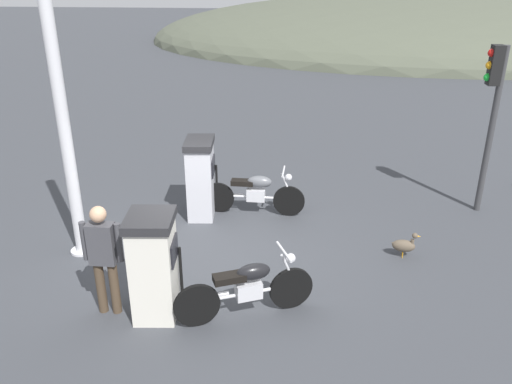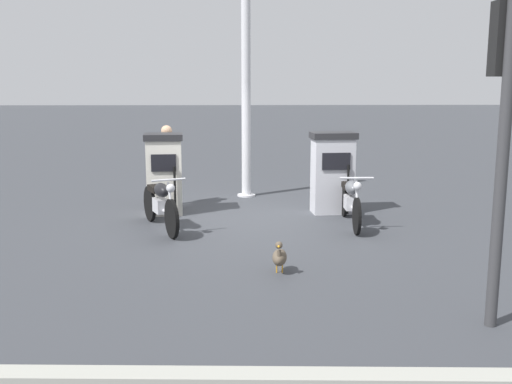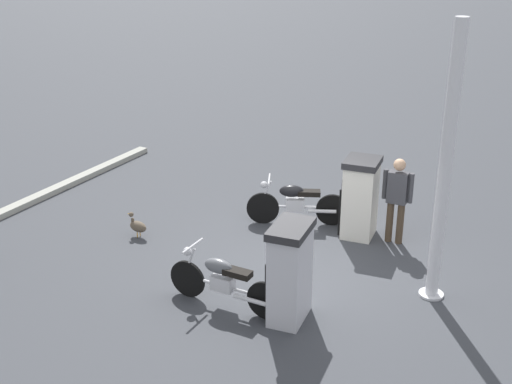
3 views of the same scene
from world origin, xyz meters
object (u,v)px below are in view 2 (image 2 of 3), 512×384
canopy_support_pole (246,100)px  attendant_person (167,160)px  fuel_pump_far (333,172)px  roadside_traffic_light (503,106)px  wandering_duck (280,257)px  motorcycle_near_pump (160,203)px  fuel_pump_near (164,173)px  motorcycle_far_pump (351,199)px

canopy_support_pole → attendant_person: bearing=-55.7°
fuel_pump_far → canopy_support_pole: size_ratio=0.35×
attendant_person → roadside_traffic_light: bearing=33.5°
attendant_person → wandering_duck: bearing=24.2°
attendant_person → canopy_support_pole: canopy_support_pole is taller
motorcycle_near_pump → attendant_person: bearing=-177.0°
motorcycle_near_pump → wandering_duck: 3.10m
motorcycle_near_pump → attendant_person: size_ratio=1.13×
attendant_person → fuel_pump_near: bearing=1.7°
fuel_pump_near → motorcycle_near_pump: fuel_pump_near is taller
fuel_pump_near → roadside_traffic_light: (5.44, 4.03, 1.46)m
motorcycle_far_pump → wandering_duck: size_ratio=4.31×
attendant_person → motorcycle_far_pump: bearing=63.1°
attendant_person → roadside_traffic_light: size_ratio=0.51×
motorcycle_far_pump → attendant_person: attendant_person is taller
motorcycle_far_pump → motorcycle_near_pump: bearing=-86.1°
motorcycle_near_pump → motorcycle_far_pump: motorcycle_near_pump is taller
roadside_traffic_light → fuel_pump_near: bearing=-143.5°
fuel_pump_far → motorcycle_near_pump: fuel_pump_far is taller
attendant_person → canopy_support_pole: (-1.09, 1.60, 1.18)m
motorcycle_near_pump → roadside_traffic_light: 6.01m
motorcycle_near_pump → roadside_traffic_light: (4.17, 3.95, 1.78)m
motorcycle_far_pump → attendant_person: 3.86m
fuel_pump_far → attendant_person: attendant_person is taller
motorcycle_near_pump → motorcycle_far_pump: size_ratio=0.92×
fuel_pump_far → motorcycle_far_pump: 1.10m
roadside_traffic_light → fuel_pump_far: bearing=-171.6°
fuel_pump_far → motorcycle_far_pump: (1.05, 0.17, -0.32)m
fuel_pump_far → roadside_traffic_light: bearing=8.4°
motorcycle_far_pump → roadside_traffic_light: (4.39, 0.64, 1.77)m
motorcycle_far_pump → wandering_duck: bearing=-28.2°
fuel_pump_near → wandering_duck: bearing=27.8°
wandering_duck → canopy_support_pole: bearing=-176.1°
motorcycle_far_pump → attendant_person: bearing=-116.9°
fuel_pump_near → canopy_support_pole: bearing=138.4°
motorcycle_near_pump → attendant_person: (-1.96, -0.10, 0.48)m
attendant_person → canopy_support_pole: 2.27m
fuel_pump_far → motorcycle_near_pump: 3.41m
fuel_pump_near → fuel_pump_far: 3.23m
fuel_pump_near → fuel_pump_far: fuel_pump_far is taller
fuel_pump_far → attendant_person: bearing=-102.0°
motorcycle_far_pump → roadside_traffic_light: roadside_traffic_light is taller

